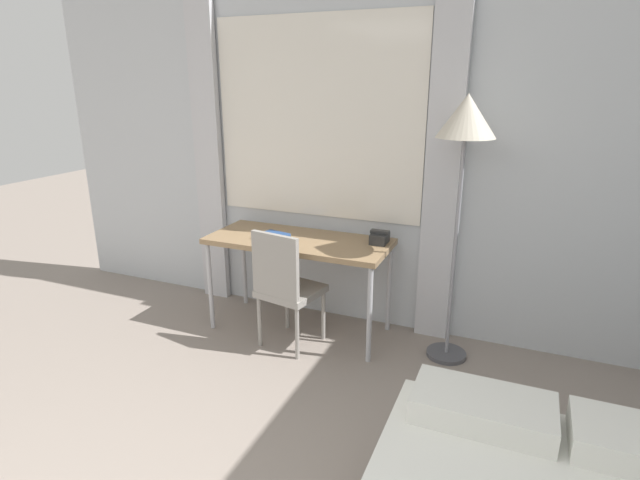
# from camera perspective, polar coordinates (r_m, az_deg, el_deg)

# --- Properties ---
(wall_back_with_window) EXTENTS (5.73, 0.13, 2.70)m
(wall_back_with_window) POSITION_cam_1_polar(r_m,az_deg,el_deg) (3.82, 4.75, 9.76)
(wall_back_with_window) COLOR silver
(wall_back_with_window) RESTS_ON ground_plane
(desk) EXTENTS (1.37, 0.59, 0.75)m
(desk) POSITION_cam_1_polar(r_m,az_deg,el_deg) (3.77, -2.44, -0.70)
(desk) COLOR #937551
(desk) RESTS_ON ground_plane
(desk_chair) EXTENTS (0.46, 0.46, 0.90)m
(desk_chair) POSITION_cam_1_polar(r_m,az_deg,el_deg) (3.58, -4.00, -5.03)
(desk_chair) COLOR gray
(desk_chair) RESTS_ON ground_plane
(standing_lamp) EXTENTS (0.37, 0.37, 1.81)m
(standing_lamp) POSITION_cam_1_polar(r_m,az_deg,el_deg) (3.30, 16.27, 11.47)
(standing_lamp) COLOR #4C4C51
(standing_lamp) RESTS_ON ground_plane
(telephone) EXTENTS (0.13, 0.16, 0.10)m
(telephone) POSITION_cam_1_polar(r_m,az_deg,el_deg) (3.66, 6.83, 0.29)
(telephone) COLOR #2D2D2D
(telephone) RESTS_ON desk
(book) EXTENTS (0.25, 0.26, 0.02)m
(book) POSITION_cam_1_polar(r_m,az_deg,el_deg) (3.78, -5.59, 0.44)
(book) COLOR navy
(book) RESTS_ON desk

